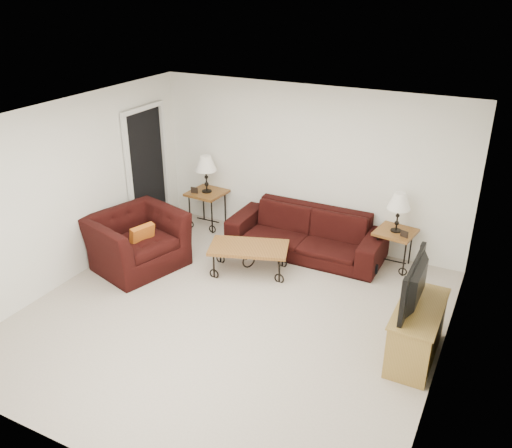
% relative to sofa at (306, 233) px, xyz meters
% --- Properties ---
extents(ground, '(5.00, 5.00, 0.00)m').
position_rel_sofa_xyz_m(ground, '(-0.19, -2.02, -0.35)').
color(ground, beige).
rests_on(ground, ground).
extents(wall_back, '(5.00, 0.02, 2.50)m').
position_rel_sofa_xyz_m(wall_back, '(-0.19, 0.48, 0.90)').
color(wall_back, white).
rests_on(wall_back, ground).
extents(wall_front, '(5.00, 0.02, 2.50)m').
position_rel_sofa_xyz_m(wall_front, '(-0.19, -4.52, 0.90)').
color(wall_front, white).
rests_on(wall_front, ground).
extents(wall_left, '(0.02, 5.00, 2.50)m').
position_rel_sofa_xyz_m(wall_left, '(-2.69, -2.02, 0.90)').
color(wall_left, white).
rests_on(wall_left, ground).
extents(wall_right, '(0.02, 5.00, 2.50)m').
position_rel_sofa_xyz_m(wall_right, '(2.31, -2.02, 0.90)').
color(wall_right, white).
rests_on(wall_right, ground).
extents(ceiling, '(5.00, 5.00, 0.00)m').
position_rel_sofa_xyz_m(ceiling, '(-0.19, -2.02, 2.15)').
color(ceiling, white).
rests_on(ceiling, wall_back).
extents(doorway, '(0.08, 0.94, 2.04)m').
position_rel_sofa_xyz_m(doorway, '(-2.66, -0.37, 0.67)').
color(doorway, black).
rests_on(doorway, ground).
extents(sofa, '(2.38, 0.93, 0.69)m').
position_rel_sofa_xyz_m(sofa, '(0.00, 0.00, 0.00)').
color(sofa, black).
rests_on(sofa, ground).
extents(side_table_left, '(0.62, 0.62, 0.63)m').
position_rel_sofa_xyz_m(side_table_left, '(-1.88, 0.18, -0.03)').
color(side_table_left, '#965F26').
rests_on(side_table_left, ground).
extents(side_table_right, '(0.60, 0.60, 0.58)m').
position_rel_sofa_xyz_m(side_table_right, '(1.31, 0.18, -0.05)').
color(side_table_right, '#965F26').
rests_on(side_table_right, ground).
extents(lamp_left, '(0.38, 0.38, 0.63)m').
position_rel_sofa_xyz_m(lamp_left, '(-1.88, 0.18, 0.60)').
color(lamp_left, black).
rests_on(lamp_left, side_table_left).
extents(lamp_right, '(0.37, 0.37, 0.58)m').
position_rel_sofa_xyz_m(lamp_right, '(1.31, 0.18, 0.53)').
color(lamp_right, black).
rests_on(lamp_right, side_table_right).
extents(photo_frame_left, '(0.13, 0.03, 0.10)m').
position_rel_sofa_xyz_m(photo_frame_left, '(-2.03, 0.03, 0.33)').
color(photo_frame_left, black).
rests_on(photo_frame_left, side_table_left).
extents(photo_frame_right, '(0.12, 0.05, 0.10)m').
position_rel_sofa_xyz_m(photo_frame_right, '(1.46, 0.03, 0.29)').
color(photo_frame_right, black).
rests_on(photo_frame_right, side_table_right).
extents(coffee_table, '(1.25, 0.93, 0.42)m').
position_rel_sofa_xyz_m(coffee_table, '(-0.51, -0.92, -0.14)').
color(coffee_table, '#965F26').
rests_on(coffee_table, ground).
extents(armchair, '(1.41, 1.52, 0.82)m').
position_rel_sofa_xyz_m(armchair, '(-2.06, -1.49, 0.06)').
color(armchair, black).
rests_on(armchair, ground).
extents(throw_pillow, '(0.20, 0.38, 0.37)m').
position_rel_sofa_xyz_m(throw_pillow, '(-1.91, -1.54, 0.17)').
color(throw_pillow, '#C66819').
rests_on(throw_pillow, armchair).
extents(tv_stand, '(0.45, 1.08, 0.65)m').
position_rel_sofa_xyz_m(tv_stand, '(2.04, -1.76, -0.02)').
color(tv_stand, olive).
rests_on(tv_stand, ground).
extents(television, '(0.13, 0.97, 0.56)m').
position_rel_sofa_xyz_m(television, '(2.02, -1.76, 0.58)').
color(television, black).
rests_on(television, tv_stand).
extents(backpack, '(0.36, 0.30, 0.41)m').
position_rel_sofa_xyz_m(backpack, '(1.12, -0.19, -0.14)').
color(backpack, black).
rests_on(backpack, ground).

